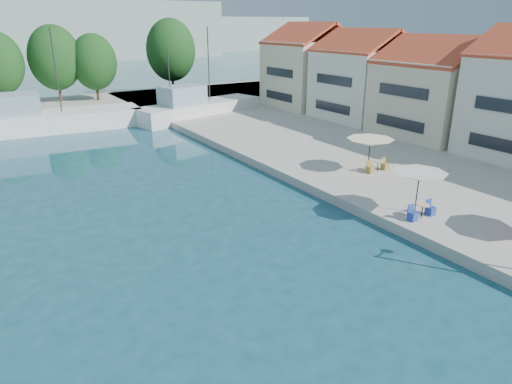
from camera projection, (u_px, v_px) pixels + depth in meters
quay_right at (444, 147)px, 38.43m from camera, size 32.00×92.00×0.60m
quay_far at (4, 113)px, 52.78m from camera, size 90.00×16.00×0.60m
hill_east at (121, 34)px, 164.31m from camera, size 140.00×40.00×12.00m
building_04 at (437, 85)px, 40.15m from camera, size 9.00×8.80×9.20m
building_05 at (364, 73)px, 47.20m from camera, size 8.40×8.80×9.70m
building_06 at (309, 64)px, 54.25m from camera, size 9.00×8.80×10.20m
trawler_03 at (37, 121)px, 44.98m from camera, size 19.26×6.47×10.20m
trawler_04 at (197, 109)px, 51.04m from camera, size 15.67×7.15×10.20m
tree_06 at (55, 58)px, 56.77m from camera, size 6.36×6.36×9.41m
tree_07 at (94, 62)px, 58.24m from camera, size 5.64×5.64×8.35m
tree_08 at (171, 50)px, 64.45m from camera, size 6.89×6.89×10.21m
umbrella_white at (419, 177)px, 23.86m from camera, size 2.89×2.89×2.28m
umbrella_cream at (370, 142)px, 30.64m from camera, size 3.18×3.18×2.28m
cafe_table_02 at (422, 213)px, 23.79m from camera, size 1.82×0.70×0.76m
cafe_table_03 at (378, 167)px, 31.23m from camera, size 1.82×0.70×0.76m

